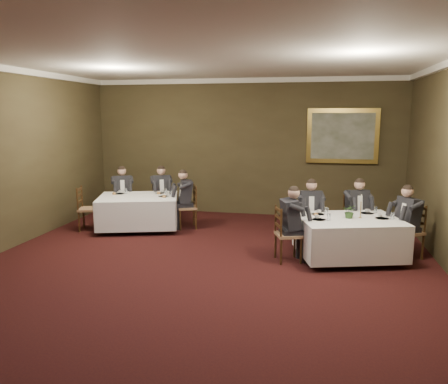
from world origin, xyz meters
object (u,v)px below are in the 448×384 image
(chair_main_endleft, at_px, (287,246))
(chair_sec_endleft, at_px, (89,218))
(diner_main_backleft, at_px, (310,220))
(diner_sec_backleft, at_px, (123,200))
(chair_sec_endright, at_px, (188,216))
(table_second, at_px, (138,210))
(table_main, at_px, (349,235))
(chair_main_backleft, at_px, (309,231))
(diner_main_backright, at_px, (356,220))
(diner_sec_backright, at_px, (162,199))
(painting, at_px, (342,136))
(chair_main_endright, at_px, (408,243))
(candlestick, at_px, (361,209))
(chair_sec_backleft, at_px, (123,209))
(diner_main_endleft, at_px, (288,233))
(diner_sec_endright, at_px, (187,206))
(diner_main_endright, at_px, (408,231))
(centerpiece, at_px, (350,211))
(chair_sec_backright, at_px, (162,208))
(chair_main_backright, at_px, (355,230))

(chair_main_endleft, height_order, chair_sec_endleft, same)
(diner_main_backleft, distance_m, diner_sec_backleft, 4.73)
(chair_sec_endright, bearing_deg, table_second, 83.51)
(table_main, height_order, chair_main_backleft, chair_main_backleft)
(diner_main_backright, height_order, diner_sec_backright, same)
(chair_main_endleft, height_order, painting, painting)
(diner_main_backright, bearing_deg, diner_main_backleft, -3.54)
(chair_main_endright, relative_size, candlestick, 2.26)
(chair_sec_backleft, distance_m, diner_sec_backright, 0.98)
(chair_main_endleft, relative_size, diner_main_endleft, 0.74)
(table_second, xyz_separation_m, diner_sec_backleft, (-0.71, 0.72, 0.06))
(diner_sec_backleft, xyz_separation_m, diner_sec_endright, (1.77, -0.41, 0.00))
(diner_main_endright, xyz_separation_m, diner_sec_backleft, (-6.33, 1.65, 0.00))
(chair_main_backleft, bearing_deg, diner_main_endright, 155.17)
(chair_main_endright, height_order, diner_sec_backright, diner_sec_backright)
(table_second, relative_size, chair_main_backleft, 2.08)
(diner_main_endright, relative_size, diner_sec_backright, 1.00)
(diner_main_endleft, relative_size, chair_main_endright, 1.35)
(diner_main_endleft, height_order, diner_main_endright, same)
(diner_sec_backleft, bearing_deg, painting, 166.81)
(diner_main_endleft, bearing_deg, centerpiece, 86.80)
(chair_sec_endleft, bearing_deg, diner_sec_backleft, 146.04)
(table_second, height_order, chair_main_backleft, chair_main_backleft)
(table_main, height_order, chair_sec_backright, chair_sec_backright)
(chair_main_backleft, bearing_deg, diner_sec_backleft, -26.30)
(diner_main_backleft, bearing_deg, diner_main_endright, 155.50)
(table_second, height_order, chair_sec_endright, chair_sec_endright)
(chair_sec_backright, height_order, diner_sec_backright, diner_sec_backright)
(diner_main_backright, bearing_deg, diner_sec_backright, -35.07)
(table_main, distance_m, chair_sec_endright, 3.82)
(diner_main_endright, relative_size, chair_sec_endright, 1.35)
(candlestick, bearing_deg, diner_main_endright, 15.23)
(diner_sec_backright, bearing_deg, table_main, 126.25)
(table_second, height_order, diner_sec_endright, diner_sec_endright)
(table_main, xyz_separation_m, chair_sec_endleft, (-5.63, 0.92, -0.17))
(centerpiece, relative_size, candlestick, 0.61)
(diner_main_backright, relative_size, candlestick, 3.04)
(table_main, height_order, chair_sec_backleft, chair_sec_backleft)
(chair_main_backleft, distance_m, chair_sec_backright, 3.95)
(candlestick, bearing_deg, chair_sec_endleft, 171.73)
(diner_main_endright, xyz_separation_m, chair_sec_endleft, (-6.69, 0.61, -0.23))
(diner_main_endright, bearing_deg, chair_sec_endleft, 54.07)
(chair_main_endleft, distance_m, diner_sec_endright, 3.07)
(chair_main_backright, xyz_separation_m, candlestick, (-0.01, -0.93, 0.64))
(table_main, bearing_deg, chair_sec_endleft, 170.73)
(chair_main_backleft, distance_m, diner_main_backright, 0.98)
(diner_main_endright, bearing_deg, chair_main_endleft, 75.59)
(chair_main_backleft, distance_m, chair_main_backright, 0.95)
(chair_sec_backright, height_order, chair_sec_endleft, same)
(chair_main_endleft, bearing_deg, chair_sec_backright, -147.76)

